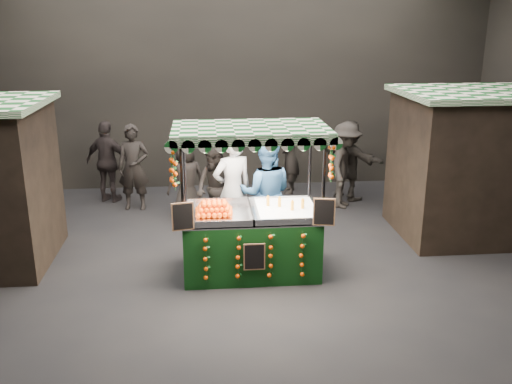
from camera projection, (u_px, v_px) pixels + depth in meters
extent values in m
plane|color=black|center=(241.00, 278.00, 8.55)|extent=(12.00, 12.00, 0.00)
cube|color=black|center=(224.00, 78.00, 12.56)|extent=(12.00, 0.10, 5.00)
cube|color=black|center=(301.00, 264.00, 3.06)|extent=(12.00, 0.10, 5.00)
cube|color=black|center=(481.00, 166.00, 10.00)|extent=(2.80, 2.00, 2.50)
cube|color=#12531C|center=(490.00, 93.00, 9.62)|extent=(3.00, 2.20, 0.10)
cube|color=black|center=(251.00, 244.00, 8.62)|extent=(2.03, 1.10, 0.92)
cube|color=silver|center=(251.00, 215.00, 8.48)|extent=(2.03, 1.10, 0.04)
cylinder|color=black|center=(184.00, 218.00, 7.84)|extent=(0.05, 0.05, 2.21)
cylinder|color=black|center=(323.00, 214.00, 8.02)|extent=(0.05, 0.05, 2.21)
cylinder|color=black|center=(186.00, 196.00, 8.84)|extent=(0.05, 0.05, 2.21)
cylinder|color=black|center=(309.00, 192.00, 9.02)|extent=(0.05, 0.05, 2.21)
cube|color=#12531C|center=(250.00, 129.00, 8.09)|extent=(2.26, 1.34, 0.07)
cube|color=white|center=(287.00, 210.00, 8.52)|extent=(0.90, 0.99, 0.07)
cube|color=black|center=(183.00, 216.00, 7.78)|extent=(0.31, 0.09, 0.41)
cube|color=black|center=(324.00, 212.00, 7.96)|extent=(0.31, 0.09, 0.41)
cube|color=black|center=(254.00, 257.00, 8.05)|extent=(0.31, 0.02, 0.41)
imported|color=gray|center=(233.00, 190.00, 9.53)|extent=(0.84, 0.71, 1.96)
imported|color=#285281|center=(266.00, 193.00, 9.50)|extent=(1.00, 0.83, 1.88)
imported|color=black|center=(134.00, 167.00, 11.40)|extent=(0.68, 0.47, 1.76)
imported|color=#282321|center=(215.00, 189.00, 10.24)|extent=(0.96, 0.98, 1.59)
imported|color=#2C2423|center=(108.00, 162.00, 11.88)|extent=(1.11, 0.78, 1.74)
imported|color=#2B2723|center=(345.00, 165.00, 11.52)|extent=(1.09, 1.32, 1.77)
imported|color=black|center=(186.00, 180.00, 10.95)|extent=(0.88, 0.73, 1.53)
imported|color=#2E2A25|center=(348.00, 160.00, 12.07)|extent=(1.32, 1.61, 1.72)
imported|color=black|center=(291.00, 156.00, 12.50)|extent=(0.51, 0.67, 1.66)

